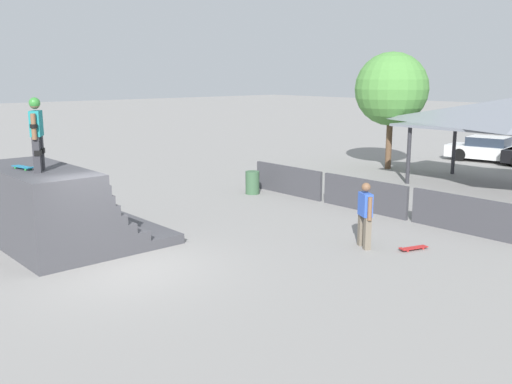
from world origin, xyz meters
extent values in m
plane|color=gray|center=(0.00, 0.00, 0.00)|extent=(160.00, 160.00, 0.00)
cube|color=#424247|center=(-2.72, 0.31, 0.13)|extent=(4.28, 3.86, 0.26)
cube|color=#424247|center=(-2.72, -0.20, 0.39)|extent=(4.28, 2.86, 0.26)
cube|color=#424247|center=(-2.72, -0.38, 0.65)|extent=(4.28, 2.49, 0.26)
cube|color=#424247|center=(-2.72, -0.50, 0.91)|extent=(4.28, 2.24, 0.26)
cube|color=#424247|center=(-2.72, -0.59, 1.17)|extent=(4.28, 2.06, 0.26)
cube|color=#424247|center=(-2.72, -0.66, 1.43)|extent=(4.28, 1.93, 0.26)
cube|color=#424247|center=(-2.72, -0.70, 1.69)|extent=(4.28, 1.85, 0.26)
cube|color=#424247|center=(-2.72, -0.72, 1.95)|extent=(4.28, 1.80, 0.26)
cylinder|color=silver|center=(-2.72, 0.16, 2.04)|extent=(4.19, 0.07, 0.07)
cube|color=#2D2D33|center=(-1.98, -0.95, 2.51)|extent=(0.22, 0.22, 0.86)
cube|color=black|center=(-1.97, -0.92, 2.56)|extent=(0.25, 0.23, 0.12)
cube|color=#2D2D33|center=(-2.30, -0.75, 2.51)|extent=(0.22, 0.22, 0.86)
cube|color=black|center=(-2.28, -0.72, 2.56)|extent=(0.25, 0.23, 0.12)
cube|color=teal|center=(-2.14, -0.85, 3.24)|extent=(0.52, 0.44, 0.61)
cylinder|color=brown|center=(-1.90, -1.01, 3.19)|extent=(0.16, 0.16, 0.61)
cylinder|color=black|center=(-1.90, -1.01, 3.20)|extent=(0.24, 0.24, 0.09)
cylinder|color=brown|center=(-2.39, -0.70, 3.19)|extent=(0.16, 0.16, 0.61)
cylinder|color=black|center=(-2.39, -0.70, 3.20)|extent=(0.24, 0.24, 0.09)
sphere|color=brown|center=(-2.14, -0.85, 3.69)|extent=(0.24, 0.24, 0.24)
sphere|color=#337F33|center=(-2.14, -0.85, 3.72)|extent=(0.26, 0.26, 0.26)
cylinder|color=green|center=(-2.52, -0.93, 2.11)|extent=(0.06, 0.04, 0.05)
cylinder|color=green|center=(-2.50, -1.06, 2.11)|extent=(0.06, 0.04, 0.05)
cylinder|color=green|center=(-2.98, -1.01, 2.11)|extent=(0.06, 0.04, 0.05)
cylinder|color=green|center=(-2.95, -1.15, 2.11)|extent=(0.06, 0.04, 0.05)
cube|color=teal|center=(-2.74, -1.04, 2.14)|extent=(0.77, 0.34, 0.02)
cube|color=teal|center=(-2.40, -0.98, 2.16)|extent=(0.13, 0.21, 0.02)
cube|color=#6B6051|center=(2.62, 5.61, 0.42)|extent=(0.21, 0.21, 0.84)
cube|color=#6B6051|center=(2.94, 5.43, 0.42)|extent=(0.21, 0.21, 0.84)
cube|color=blue|center=(2.78, 5.52, 1.14)|extent=(0.51, 0.42, 0.59)
cylinder|color=brown|center=(2.53, 5.66, 1.09)|extent=(0.15, 0.15, 0.59)
cylinder|color=brown|center=(3.02, 5.38, 1.09)|extent=(0.15, 0.15, 0.59)
sphere|color=brown|center=(2.78, 5.52, 1.59)|extent=(0.23, 0.23, 0.23)
cylinder|color=red|center=(3.76, 6.03, 0.03)|extent=(0.04, 0.06, 0.05)
cylinder|color=red|center=(3.63, 6.07, 0.03)|extent=(0.04, 0.06, 0.05)
cylinder|color=red|center=(3.90, 6.50, 0.03)|extent=(0.04, 0.06, 0.05)
cylinder|color=red|center=(3.77, 6.54, 0.03)|extent=(0.04, 0.06, 0.05)
cube|color=#B22323|center=(3.77, 6.29, 0.06)|extent=(0.42, 0.81, 0.02)
cube|color=#B22323|center=(3.66, 5.94, 0.08)|extent=(0.22, 0.15, 0.02)
cube|color=#3D3D42|center=(-3.29, 8.72, 0.53)|extent=(3.32, 0.12, 1.05)
cube|color=#3D3D42|center=(0.25, 8.72, 0.53)|extent=(3.32, 0.12, 1.05)
cube|color=#3D3D42|center=(3.78, 8.72, 0.53)|extent=(3.32, 0.12, 1.05)
cylinder|color=#2D2D33|center=(-1.55, 13.86, 1.16)|extent=(0.16, 0.16, 2.32)
cylinder|color=#2D2D33|center=(-1.55, 17.37, 1.16)|extent=(0.16, 0.16, 2.32)
cylinder|color=brown|center=(-4.33, 16.38, 1.25)|extent=(0.28, 0.28, 2.51)
sphere|color=#4C893D|center=(-4.33, 16.38, 3.72)|extent=(3.37, 3.37, 3.37)
cylinder|color=#385B3D|center=(-4.20, 7.78, 0.42)|extent=(0.52, 0.52, 0.85)
cube|color=silver|center=(-2.24, 22.14, 0.48)|extent=(4.36, 2.34, 0.62)
cube|color=#283342|center=(-2.34, 22.12, 1.02)|extent=(2.13, 1.70, 0.46)
cube|color=silver|center=(-2.34, 22.12, 1.25)|extent=(2.04, 1.65, 0.04)
cylinder|color=black|center=(-0.86, 21.62, 0.32)|extent=(0.66, 0.31, 0.64)
cylinder|color=black|center=(-3.61, 22.67, 0.32)|extent=(0.66, 0.31, 0.64)
cylinder|color=black|center=(-3.35, 21.19, 0.32)|extent=(0.66, 0.31, 0.64)
camera|label=1|loc=(11.54, -5.92, 4.39)|focal=40.00mm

